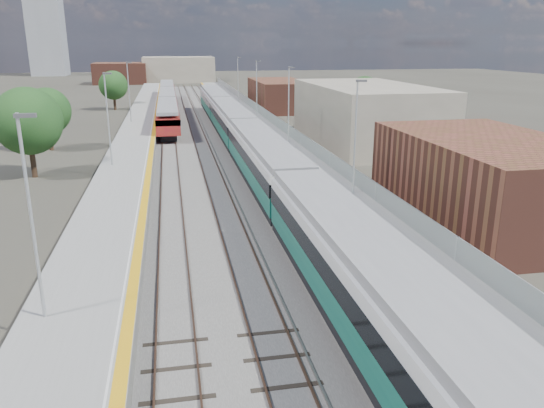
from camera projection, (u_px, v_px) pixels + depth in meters
name	position (u px, v px, depth m)	size (l,w,h in m)	color
ground	(217.00, 140.00, 61.19)	(320.00, 320.00, 0.00)	#47443A
ballast_bed	(197.00, 137.00, 63.13)	(10.50, 155.00, 0.06)	#565451
tracks	(201.00, 134.00, 64.79)	(8.96, 160.00, 0.17)	#4C3323
platform_right	(259.00, 131.00, 64.33)	(4.70, 155.00, 8.52)	slate
platform_left	(138.00, 135.00, 61.75)	(4.30, 155.00, 8.52)	slate
buildings	(116.00, 43.00, 138.07)	(72.00, 185.50, 40.00)	brown
green_train	(245.00, 137.00, 49.43)	(3.05, 84.92, 3.36)	black
red_train	(167.00, 101.00, 83.38)	(2.72, 55.21, 3.43)	black
tree_a	(28.00, 121.00, 42.86)	(5.47, 5.47, 7.41)	#382619
tree_b	(47.00, 111.00, 54.26)	(4.75, 4.75, 6.44)	#382619
tree_c	(113.00, 85.00, 87.77)	(4.74, 4.74, 6.43)	#382619
tree_d	(364.00, 94.00, 72.13)	(4.79, 4.79, 6.49)	#382619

